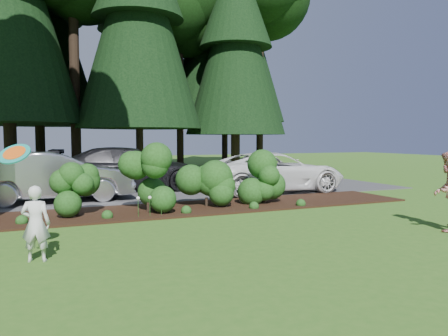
% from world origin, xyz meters
% --- Properties ---
extents(ground, '(80.00, 80.00, 0.00)m').
position_xyz_m(ground, '(0.00, 0.00, 0.00)').
color(ground, '#32621C').
rests_on(ground, ground).
extents(mulch_bed, '(16.00, 2.50, 0.05)m').
position_xyz_m(mulch_bed, '(0.00, 3.25, 0.03)').
color(mulch_bed, black).
rests_on(mulch_bed, ground).
extents(driveway, '(22.00, 6.00, 0.03)m').
position_xyz_m(driveway, '(0.00, 7.50, 0.01)').
color(driveway, '#38383A').
rests_on(driveway, ground).
extents(shrub_row, '(6.53, 1.60, 1.61)m').
position_xyz_m(shrub_row, '(0.77, 3.14, 0.81)').
color(shrub_row, '#1B3C12').
rests_on(shrub_row, ground).
extents(lily_cluster, '(0.69, 0.09, 0.57)m').
position_xyz_m(lily_cluster, '(-0.30, 2.40, 0.50)').
color(lily_cluster, '#1B3C12').
rests_on(lily_cluster, ground).
extents(car_silver_wagon, '(4.78, 1.75, 1.56)m').
position_xyz_m(car_silver_wagon, '(-2.39, 6.19, 0.81)').
color(car_silver_wagon, '#B9B9BE').
rests_on(car_silver_wagon, driveway).
extents(car_white_suv, '(5.38, 2.63, 1.47)m').
position_xyz_m(car_white_suv, '(5.23, 5.62, 0.77)').
color(car_white_suv, white).
rests_on(car_white_suv, driveway).
extents(car_dark_suv, '(5.95, 3.11, 1.65)m').
position_xyz_m(car_dark_suv, '(0.39, 8.30, 0.85)').
color(car_dark_suv, black).
rests_on(car_dark_suv, driveway).
extents(child, '(0.52, 0.41, 1.27)m').
position_xyz_m(child, '(-2.99, -0.74, 0.63)').
color(child, silver).
rests_on(child, ground).
extents(frisbee, '(0.57, 0.45, 0.43)m').
position_xyz_m(frisbee, '(-3.27, -0.79, 1.80)').
color(frisbee, teal).
rests_on(frisbee, ground).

